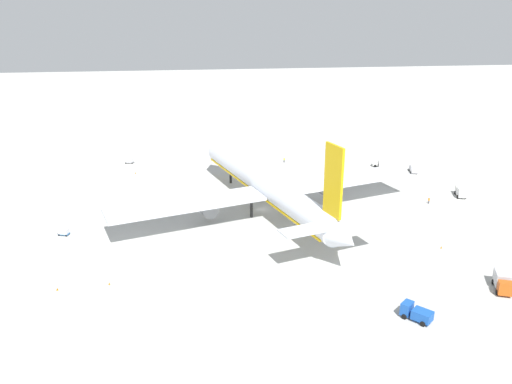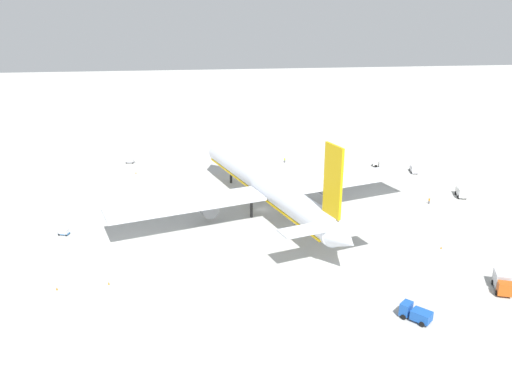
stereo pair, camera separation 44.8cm
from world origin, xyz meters
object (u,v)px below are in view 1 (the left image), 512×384
(service_truck_1, at_px, (416,313))
(traffic_cone_2, at_px, (135,173))
(airliner, at_px, (267,186))
(service_truck_0, at_px, (461,191))
(service_van, at_px, (413,169))
(service_truck_2, at_px, (503,281))
(baggage_cart_0, at_px, (129,161))
(ground_worker_1, at_px, (429,200))
(ground_worker_2, at_px, (329,152))
(ground_worker_0, at_px, (284,160))
(traffic_cone_0, at_px, (57,289))
(traffic_cone_3, at_px, (441,247))
(baggage_cart_1, at_px, (64,232))
(traffic_cone_1, at_px, (109,283))
(service_truck_3, at_px, (382,163))

(service_truck_1, relative_size, traffic_cone_2, 9.52)
(airliner, bearing_deg, service_truck_0, -86.14)
(service_truck_0, height_order, service_van, service_truck_0)
(service_truck_2, distance_m, baggage_cart_0, 118.01)
(service_truck_0, xyz_separation_m, ground_worker_1, (-3.80, 10.83, -0.62))
(ground_worker_2, height_order, traffic_cone_2, ground_worker_2)
(airliner, xyz_separation_m, service_van, (26.10, -50.07, -5.74))
(ground_worker_1, bearing_deg, service_truck_1, 152.90)
(ground_worker_0, height_order, traffic_cone_0, ground_worker_0)
(ground_worker_2, relative_size, traffic_cone_3, 2.94)
(baggage_cart_1, distance_m, traffic_cone_2, 45.51)
(service_truck_2, relative_size, traffic_cone_2, 11.82)
(service_truck_2, xyz_separation_m, traffic_cone_0, (10.49, 80.60, -1.40))
(traffic_cone_2, bearing_deg, service_truck_1, -148.64)
(traffic_cone_2, bearing_deg, traffic_cone_0, 173.06)
(ground_worker_0, height_order, traffic_cone_1, ground_worker_0)
(service_van, bearing_deg, ground_worker_2, 41.89)
(baggage_cart_0, bearing_deg, ground_worker_2, -88.69)
(service_truck_3, distance_m, baggage_cart_0, 81.96)
(traffic_cone_3, bearing_deg, baggage_cart_0, 44.47)
(baggage_cart_1, relative_size, ground_worker_0, 1.84)
(baggage_cart_1, bearing_deg, ground_worker_1, -85.10)
(airliner, xyz_separation_m, traffic_cone_3, (-25.75, -33.86, -6.49))
(service_truck_1, bearing_deg, baggage_cart_1, 56.79)
(baggage_cart_1, relative_size, ground_worker_1, 1.77)
(service_van, bearing_deg, airliner, 117.53)
(ground_worker_2, bearing_deg, traffic_cone_1, 141.82)
(service_truck_1, height_order, ground_worker_1, service_truck_1)
(traffic_cone_0, bearing_deg, service_truck_2, -97.41)
(service_truck_3, relative_size, ground_worker_0, 3.48)
(ground_worker_0, bearing_deg, service_truck_3, -107.20)
(service_truck_1, xyz_separation_m, ground_worker_0, (92.13, 4.95, -0.50))
(service_truck_3, xyz_separation_m, baggage_cart_0, (15.22, 80.53, -0.68))
(traffic_cone_0, xyz_separation_m, traffic_cone_3, (7.09, -77.56, 0.00))
(service_truck_0, relative_size, traffic_cone_1, 9.94)
(service_truck_1, distance_m, ground_worker_1, 56.39)
(baggage_cart_0, distance_m, ground_worker_1, 94.21)
(baggage_cart_1, distance_m, ground_worker_1, 90.85)
(baggage_cart_0, relative_size, ground_worker_2, 2.05)
(service_truck_3, xyz_separation_m, ground_worker_1, (-32.64, -0.62, -0.59))
(service_truck_0, relative_size, baggage_cart_0, 1.65)
(traffic_cone_3, bearing_deg, ground_worker_1, -19.51)
(traffic_cone_3, bearing_deg, ground_worker_0, 17.73)
(service_truck_3, relative_size, traffic_cone_1, 10.26)
(traffic_cone_1, relative_size, traffic_cone_2, 1.00)
(service_truck_3, bearing_deg, traffic_cone_2, 87.47)
(traffic_cone_2, bearing_deg, traffic_cone_3, -131.70)
(ground_worker_0, bearing_deg, service_van, -112.49)
(service_truck_1, xyz_separation_m, service_van, (76.48, -32.84, -0.28))
(ground_worker_1, relative_size, traffic_cone_1, 3.06)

